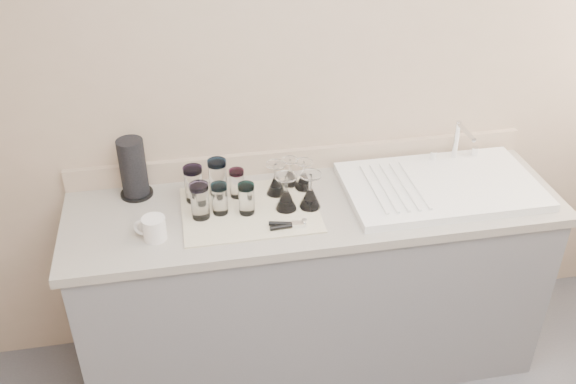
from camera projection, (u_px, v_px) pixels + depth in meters
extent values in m
cube|color=tan|center=(302.00, 96.00, 2.72)|extent=(3.50, 0.04, 2.50)
cube|color=slate|center=(313.00, 288.00, 2.92)|extent=(2.00, 0.60, 0.86)
cube|color=gray|center=(315.00, 207.00, 2.68)|extent=(2.06, 0.62, 0.04)
cube|color=white|center=(441.00, 186.00, 2.74)|extent=(0.82, 0.50, 0.03)
cylinder|color=silver|center=(456.00, 139.00, 2.87)|extent=(0.02, 0.02, 0.18)
cylinder|color=silver|center=(466.00, 132.00, 2.76)|extent=(0.02, 0.16, 0.02)
cylinder|color=silver|center=(433.00, 155.00, 2.89)|extent=(0.03, 0.03, 0.04)
cylinder|color=silver|center=(475.00, 151.00, 2.92)|extent=(0.03, 0.03, 0.04)
cube|color=silver|center=(250.00, 210.00, 2.62)|extent=(0.55, 0.42, 0.01)
cylinder|color=white|center=(194.00, 186.00, 2.63)|extent=(0.07, 0.07, 0.14)
cylinder|color=#6F3DA4|center=(192.00, 170.00, 2.59)|extent=(0.08, 0.08, 0.02)
cylinder|color=white|center=(218.00, 179.00, 2.68)|extent=(0.07, 0.07, 0.14)
cylinder|color=blue|center=(217.00, 163.00, 2.64)|extent=(0.08, 0.08, 0.02)
cylinder|color=white|center=(237.00, 185.00, 2.67)|extent=(0.06, 0.06, 0.11)
cylinder|color=#DE3187|center=(236.00, 172.00, 2.63)|extent=(0.06, 0.06, 0.02)
cylinder|color=white|center=(200.00, 203.00, 2.53)|extent=(0.07, 0.07, 0.13)
cylinder|color=#B795ED|center=(199.00, 187.00, 2.49)|extent=(0.08, 0.08, 0.02)
cylinder|color=white|center=(220.00, 200.00, 2.56)|extent=(0.06, 0.06, 0.12)
cylinder|color=teal|center=(219.00, 186.00, 2.53)|extent=(0.07, 0.07, 0.02)
cylinder|color=white|center=(247.00, 200.00, 2.56)|extent=(0.06, 0.06, 0.12)
cylinder|color=teal|center=(246.00, 186.00, 2.53)|extent=(0.07, 0.07, 0.02)
cone|color=white|center=(276.00, 185.00, 2.69)|extent=(0.08, 0.08, 0.08)
cylinder|color=white|center=(276.00, 172.00, 2.66)|extent=(0.01, 0.01, 0.06)
cylinder|color=white|center=(276.00, 164.00, 2.64)|extent=(0.08, 0.08, 0.01)
cone|color=white|center=(304.00, 181.00, 2.73)|extent=(0.07, 0.07, 0.07)
cylinder|color=white|center=(304.00, 169.00, 2.70)|extent=(0.01, 0.01, 0.05)
cylinder|color=white|center=(304.00, 162.00, 2.68)|extent=(0.07, 0.07, 0.01)
cone|color=white|center=(286.00, 200.00, 2.60)|extent=(0.09, 0.09, 0.08)
cylinder|color=white|center=(286.00, 184.00, 2.56)|extent=(0.01, 0.01, 0.07)
cylinder|color=white|center=(286.00, 176.00, 2.53)|extent=(0.09, 0.09, 0.01)
cone|color=white|center=(310.00, 198.00, 2.61)|extent=(0.09, 0.09, 0.08)
cylinder|color=white|center=(310.00, 183.00, 2.57)|extent=(0.01, 0.01, 0.07)
cylinder|color=white|center=(311.00, 175.00, 2.55)|extent=(0.09, 0.09, 0.01)
cone|color=white|center=(290.00, 178.00, 2.76)|extent=(0.07, 0.07, 0.06)
cylinder|color=white|center=(290.00, 166.00, 2.73)|extent=(0.01, 0.01, 0.05)
cylinder|color=white|center=(290.00, 160.00, 2.71)|extent=(0.07, 0.07, 0.01)
cube|color=silver|center=(299.00, 224.00, 2.51)|extent=(0.06, 0.03, 0.02)
cylinder|color=black|center=(284.00, 227.00, 2.49)|extent=(0.11, 0.02, 0.02)
cylinder|color=black|center=(283.00, 224.00, 2.51)|extent=(0.11, 0.04, 0.02)
cylinder|color=silver|center=(154.00, 228.00, 2.43)|extent=(0.11, 0.11, 0.09)
torus|color=silver|center=(142.00, 228.00, 2.44)|extent=(0.07, 0.03, 0.07)
cylinder|color=black|center=(137.00, 193.00, 2.72)|extent=(0.14, 0.14, 0.01)
cylinder|color=black|center=(133.00, 167.00, 2.65)|extent=(0.11, 0.11, 0.25)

